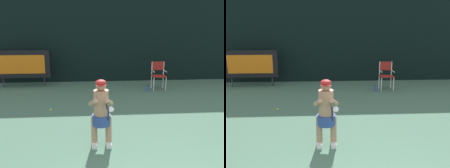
% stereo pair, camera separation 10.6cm
% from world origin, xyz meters
% --- Properties ---
extents(backdrop_screen, '(18.00, 0.12, 3.66)m').
position_xyz_m(backdrop_screen, '(0.00, 8.50, 1.81)').
color(backdrop_screen, black).
rests_on(backdrop_screen, ground).
extents(scoreboard, '(2.20, 0.21, 1.50)m').
position_xyz_m(scoreboard, '(-3.80, 7.67, 0.95)').
color(scoreboard, black).
rests_on(scoreboard, ground).
extents(umpire_chair, '(0.52, 0.44, 1.08)m').
position_xyz_m(umpire_chair, '(1.62, 6.94, 0.62)').
color(umpire_chair, white).
rests_on(umpire_chair, ground).
extents(water_bottle, '(0.07, 0.07, 0.27)m').
position_xyz_m(water_bottle, '(1.10, 6.55, 0.12)').
color(water_bottle, blue).
rests_on(water_bottle, ground).
extents(tennis_player, '(0.54, 0.62, 1.44)m').
position_xyz_m(tennis_player, '(-0.79, 2.44, 0.78)').
color(tennis_player, white).
rests_on(tennis_player, ground).
extents(tennis_racket, '(0.03, 0.60, 0.31)m').
position_xyz_m(tennis_racket, '(-0.69, 1.85, 0.97)').
color(tennis_racket, black).
extents(tennis_ball_spare, '(0.07, 0.07, 0.07)m').
position_xyz_m(tennis_ball_spare, '(-2.23, 4.67, 0.03)').
color(tennis_ball_spare, '#CCDB3D').
rests_on(tennis_ball_spare, ground).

